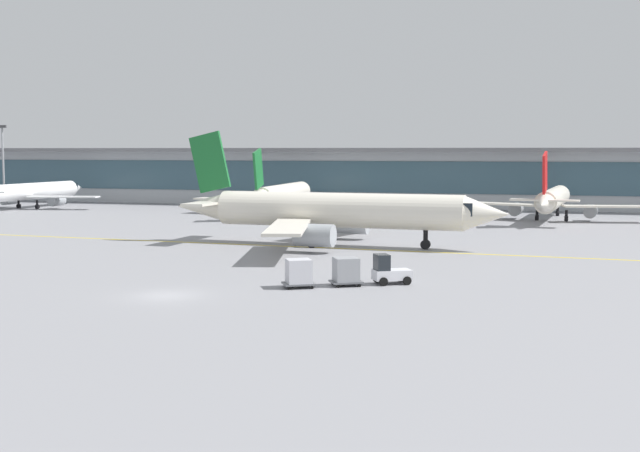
% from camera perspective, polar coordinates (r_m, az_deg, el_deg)
% --- Properties ---
extents(ground_plane, '(400.00, 400.00, 0.00)m').
position_cam_1_polar(ground_plane, '(52.79, -10.77, -4.83)').
color(ground_plane, gray).
extents(taxiway_centreline_stripe, '(109.91, 5.06, 0.01)m').
position_cam_1_polar(taxiway_centreline_stripe, '(76.56, 0.96, -1.57)').
color(taxiway_centreline_stripe, yellow).
rests_on(taxiway_centreline_stripe, ground_plane).
extents(terminal_concourse, '(216.07, 11.00, 9.60)m').
position_cam_1_polar(terminal_concourse, '(133.82, 5.97, 3.49)').
color(terminal_concourse, '#B2B7BC').
rests_on(terminal_concourse, ground_plane).
extents(gate_airplane_0, '(24.62, 26.50, 8.78)m').
position_cam_1_polar(gate_airplane_0, '(137.26, -19.60, 2.30)').
color(gate_airplane_0, white).
rests_on(gate_airplane_0, ground_plane).
extents(gate_airplane_1, '(26.66, 28.68, 9.50)m').
position_cam_1_polar(gate_airplane_1, '(116.24, -2.66, 2.21)').
color(gate_airplane_1, silver).
rests_on(gate_airplane_1, ground_plane).
extents(gate_airplane_2, '(25.59, 27.64, 9.15)m').
position_cam_1_polar(gate_airplane_2, '(111.45, 16.09, 1.81)').
color(gate_airplane_2, silver).
rests_on(gate_airplane_2, ground_plane).
extents(taxiing_regional_jet, '(33.80, 31.43, 11.20)m').
position_cam_1_polar(taxiing_regional_jet, '(78.29, 1.04, 1.05)').
color(taxiing_regional_jet, silver).
rests_on(taxiing_regional_jet, ground_plane).
extents(baggage_tug, '(2.95, 2.55, 2.10)m').
position_cam_1_polar(baggage_tug, '(56.29, 4.88, -3.20)').
color(baggage_tug, silver).
rests_on(baggage_tug, ground_plane).
extents(cargo_dolly_lead, '(2.62, 2.43, 1.94)m').
position_cam_1_polar(cargo_dolly_lead, '(55.37, 1.85, -3.16)').
color(cargo_dolly_lead, '#595B60').
rests_on(cargo_dolly_lead, ground_plane).
extents(cargo_dolly_trailing, '(2.62, 2.43, 1.94)m').
position_cam_1_polar(cargo_dolly_trailing, '(54.59, -1.51, -3.28)').
color(cargo_dolly_trailing, '#595B60').
rests_on(cargo_dolly_trailing, ground_plane).
extents(apron_light_mast_0, '(1.80, 0.36, 13.69)m').
position_cam_1_polar(apron_light_mast_0, '(155.71, -21.43, 4.37)').
color(apron_light_mast_0, gray).
rests_on(apron_light_mast_0, ground_plane).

